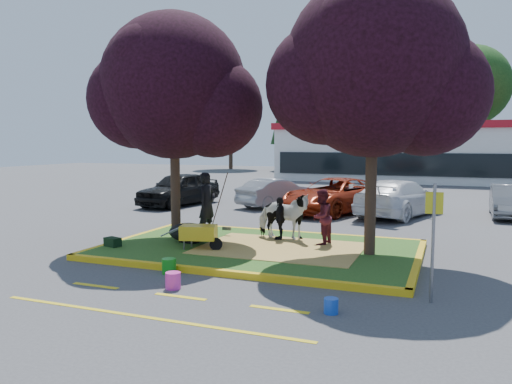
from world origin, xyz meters
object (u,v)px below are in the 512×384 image
(sign_post, at_px, (433,231))
(bucket_pink, at_px, (173,281))
(cow, at_px, (283,216))
(car_black, at_px, (179,189))
(bucket_blue, at_px, (331,306))
(wheelbarrow, at_px, (199,233))
(handler, at_px, (207,204))
(calf, at_px, (190,233))
(car_silver, at_px, (276,192))
(bucket_green, at_px, (169,266))

(sign_post, xyz_separation_m, bucket_pink, (-4.89, -0.98, -1.18))
(cow, xyz_separation_m, car_black, (-7.35, 6.74, -0.05))
(cow, height_order, bucket_blue, cow)
(sign_post, bearing_deg, wheelbarrow, 163.24)
(handler, relative_size, wheelbarrow, 1.13)
(calf, xyz_separation_m, car_silver, (-0.70, 9.41, 0.22))
(sign_post, height_order, bucket_green, sign_post)
(bucket_green, bearing_deg, bucket_blue, -17.50)
(calf, bearing_deg, handler, 117.57)
(wheelbarrow, bearing_deg, car_silver, 82.22)
(bucket_pink, distance_m, car_black, 13.50)
(handler, xyz_separation_m, wheelbarrow, (0.75, -1.96, -0.51))
(bucket_green, distance_m, bucket_blue, 4.19)
(bucket_blue, bearing_deg, cow, 116.48)
(bucket_pink, xyz_separation_m, car_silver, (-2.32, 13.02, 0.48))
(cow, relative_size, calf, 1.27)
(calf, relative_size, wheelbarrow, 0.76)
(calf, relative_size, handler, 0.67)
(bucket_green, bearing_deg, bucket_pink, -54.93)
(wheelbarrow, relative_size, bucket_blue, 6.20)
(sign_post, relative_size, car_silver, 0.56)
(sign_post, height_order, bucket_pink, sign_post)
(handler, distance_m, wheelbarrow, 2.16)
(bucket_blue, bearing_deg, sign_post, 38.29)
(sign_post, bearing_deg, handler, 151.04)
(bucket_pink, bearing_deg, cow, 82.16)
(wheelbarrow, xyz_separation_m, bucket_green, (0.27, -1.94, -0.41))
(bucket_green, height_order, bucket_blue, bucket_green)
(bucket_pink, height_order, bucket_blue, bucket_pink)
(calf, relative_size, sign_post, 0.57)
(wheelbarrow, xyz_separation_m, sign_post, (5.85, -1.95, 0.76))
(cow, distance_m, wheelbarrow, 2.65)
(cow, relative_size, handler, 0.85)
(cow, relative_size, car_black, 0.35)
(car_black, bearing_deg, handler, -44.75)
(wheelbarrow, distance_m, bucket_pink, 3.11)
(cow, height_order, sign_post, sign_post)
(car_black, distance_m, car_silver, 4.53)
(bucket_blue, bearing_deg, car_black, 129.73)
(wheelbarrow, bearing_deg, sign_post, -33.87)
(bucket_blue, relative_size, car_silver, 0.07)
(cow, distance_m, sign_post, 5.83)
(sign_post, xyz_separation_m, car_black, (-11.56, 10.74, -0.57))
(cow, relative_size, wheelbarrow, 0.97)
(handler, height_order, bucket_pink, handler)
(cow, height_order, bucket_green, cow)
(handler, xyz_separation_m, car_black, (-4.95, 6.84, -0.32))
(wheelbarrow, height_order, sign_post, sign_post)
(handler, xyz_separation_m, sign_post, (6.60, -3.91, 0.25))
(wheelbarrow, distance_m, bucket_blue, 5.35)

